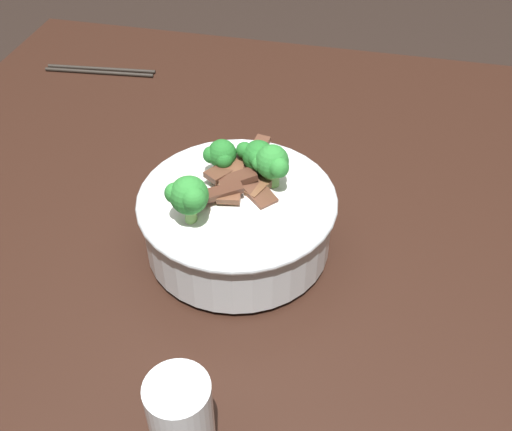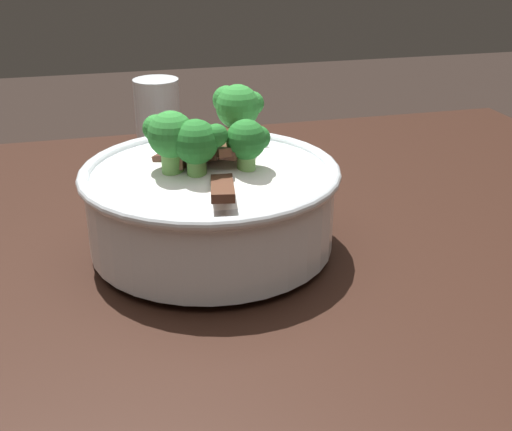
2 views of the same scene
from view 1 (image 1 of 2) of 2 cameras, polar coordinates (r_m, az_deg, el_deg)
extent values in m
cube|color=black|center=(0.88, 0.99, -0.34)|extent=(1.19, 1.01, 0.06)
cube|color=black|center=(1.61, -14.41, 1.64)|extent=(0.06, 0.06, 0.78)
cylinder|color=silver|center=(0.80, -1.69, -2.81)|extent=(0.12, 0.12, 0.01)
cylinder|color=silver|center=(0.77, -1.75, -0.60)|extent=(0.24, 0.24, 0.08)
torus|color=silver|center=(0.74, -1.81, 1.54)|extent=(0.25, 0.25, 0.01)
ellipsoid|color=white|center=(0.75, -1.78, 0.64)|extent=(0.21, 0.21, 0.06)
cube|color=#563323|center=(0.79, -0.23, 5.74)|extent=(0.03, 0.08, 0.02)
cube|color=#563323|center=(0.74, -2.95, 4.33)|extent=(0.05, 0.06, 0.01)
cube|color=brown|center=(0.73, -2.37, 3.52)|extent=(0.04, 0.08, 0.02)
cube|color=brown|center=(0.73, 0.49, 2.81)|extent=(0.04, 0.05, 0.02)
cube|color=#563323|center=(0.73, -0.61, 2.78)|extent=(0.07, 0.07, 0.03)
cube|color=#4C2B1E|center=(0.71, -3.53, 2.17)|extent=(0.06, 0.04, 0.01)
cube|color=#4C2B1E|center=(0.73, -1.76, 3.47)|extent=(0.05, 0.04, 0.01)
cylinder|color=#6BA84C|center=(0.74, 1.47, 3.47)|extent=(0.02, 0.02, 0.03)
sphere|color=#2D8433|center=(0.73, 1.50, 5.13)|extent=(0.04, 0.04, 0.04)
sphere|color=#2D8433|center=(0.73, 0.34, 5.00)|extent=(0.02, 0.02, 0.02)
sphere|color=#2D8433|center=(0.71, 2.18, 4.54)|extent=(0.02, 0.02, 0.02)
cylinder|color=#7AB256|center=(0.76, -3.17, 4.49)|extent=(0.02, 0.02, 0.02)
sphere|color=#237028|center=(0.75, -3.23, 5.86)|extent=(0.04, 0.04, 0.04)
sphere|color=#237028|center=(0.75, -4.23, 5.76)|extent=(0.02, 0.02, 0.02)
sphere|color=#237028|center=(0.74, -3.08, 5.33)|extent=(0.02, 0.02, 0.02)
cylinder|color=#7AB256|center=(0.70, -6.20, 0.25)|extent=(0.01, 0.01, 0.02)
sphere|color=#2D8433|center=(0.68, -6.36, 1.93)|extent=(0.05, 0.05, 0.05)
sphere|color=#2D8433|center=(0.68, -7.68, 2.13)|extent=(0.02, 0.02, 0.02)
sphere|color=#2D8433|center=(0.67, -5.92, 1.56)|extent=(0.03, 0.03, 0.03)
cylinder|color=#6BA84C|center=(0.76, -0.15, 4.22)|extent=(0.02, 0.02, 0.02)
sphere|color=#237028|center=(0.74, -0.16, 5.70)|extent=(0.04, 0.04, 0.04)
sphere|color=#237028|center=(0.74, -1.12, 6.22)|extent=(0.02, 0.02, 0.02)
sphere|color=#237028|center=(0.73, 0.28, 5.42)|extent=(0.02, 0.02, 0.02)
cylinder|color=white|center=(0.59, -6.64, -18.87)|extent=(0.06, 0.06, 0.11)
cylinder|color=#28231E|center=(1.22, -14.43, 13.30)|extent=(0.21, 0.03, 0.01)
cylinder|color=#28231E|center=(1.21, -14.64, 12.98)|extent=(0.21, 0.03, 0.01)
camera|label=2|loc=(1.14, 11.47, 27.94)|focal=45.13mm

